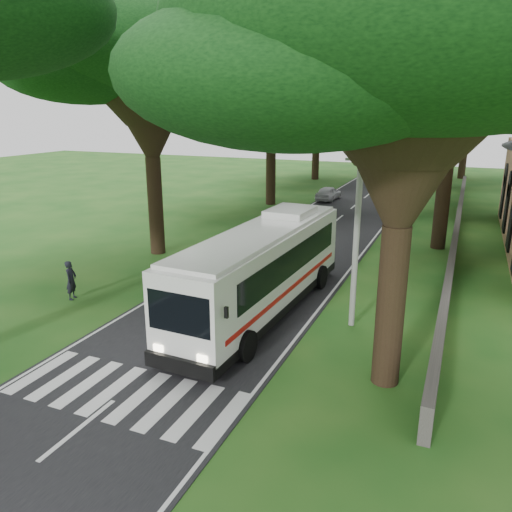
{
  "coord_description": "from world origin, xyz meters",
  "views": [
    {
      "loc": [
        9.29,
        -13.15,
        8.69
      ],
      "look_at": [
        0.8,
        6.9,
        2.2
      ],
      "focal_mm": 35.0,
      "sensor_mm": 36.0,
      "label": 1
    }
  ],
  "objects_px": {
    "coach_bus": "(263,268)",
    "distant_car_a": "(328,193)",
    "pole_far": "(434,150)",
    "distant_car_b": "(378,171)",
    "pole_near": "(357,227)",
    "pedestrian": "(71,280)",
    "pole_mid": "(413,171)"
  },
  "relations": [
    {
      "from": "distant_car_b",
      "to": "pole_near",
      "type": "bearing_deg",
      "value": -73.61
    },
    {
      "from": "coach_bus",
      "to": "pedestrian",
      "type": "distance_m",
      "value": 9.18
    },
    {
      "from": "pole_far",
      "to": "coach_bus",
      "type": "xyz_separation_m",
      "value": [
        -3.93,
        -40.16,
        -2.14
      ]
    },
    {
      "from": "pole_near",
      "to": "coach_bus",
      "type": "height_order",
      "value": "pole_near"
    },
    {
      "from": "pole_mid",
      "to": "distant_car_a",
      "type": "height_order",
      "value": "pole_mid"
    },
    {
      "from": "pole_near",
      "to": "pole_mid",
      "type": "distance_m",
      "value": 20.0
    },
    {
      "from": "pedestrian",
      "to": "distant_car_a",
      "type": "bearing_deg",
      "value": -23.13
    },
    {
      "from": "pole_near",
      "to": "distant_car_a",
      "type": "bearing_deg",
      "value": 106.94
    },
    {
      "from": "pole_far",
      "to": "distant_car_a",
      "type": "relative_size",
      "value": 1.98
    },
    {
      "from": "pole_far",
      "to": "pole_near",
      "type": "bearing_deg",
      "value": -90.0
    },
    {
      "from": "coach_bus",
      "to": "pole_far",
      "type": "bearing_deg",
      "value": 86.95
    },
    {
      "from": "pole_far",
      "to": "coach_bus",
      "type": "height_order",
      "value": "pole_far"
    },
    {
      "from": "pole_mid",
      "to": "pole_far",
      "type": "distance_m",
      "value": 20.0
    },
    {
      "from": "pole_far",
      "to": "distant_car_b",
      "type": "bearing_deg",
      "value": 131.15
    },
    {
      "from": "coach_bus",
      "to": "distant_car_b",
      "type": "bearing_deg",
      "value": 96.52
    },
    {
      "from": "pole_mid",
      "to": "distant_car_a",
      "type": "distance_m",
      "value": 12.12
    },
    {
      "from": "pole_mid",
      "to": "coach_bus",
      "type": "height_order",
      "value": "pole_mid"
    },
    {
      "from": "pole_mid",
      "to": "coach_bus",
      "type": "bearing_deg",
      "value": -101.02
    },
    {
      "from": "pole_near",
      "to": "distant_car_a",
      "type": "xyz_separation_m",
      "value": [
        -8.5,
        27.91,
        -3.46
      ]
    },
    {
      "from": "pole_near",
      "to": "pole_mid",
      "type": "height_order",
      "value": "same"
    },
    {
      "from": "coach_bus",
      "to": "distant_car_a",
      "type": "distance_m",
      "value": 28.47
    },
    {
      "from": "pole_mid",
      "to": "pole_far",
      "type": "xyz_separation_m",
      "value": [
        0.0,
        20.0,
        0.0
      ]
    },
    {
      "from": "pole_far",
      "to": "distant_car_a",
      "type": "distance_m",
      "value": 15.18
    },
    {
      "from": "pole_mid",
      "to": "distant_car_b",
      "type": "height_order",
      "value": "pole_mid"
    },
    {
      "from": "distant_car_b",
      "to": "pole_far",
      "type": "bearing_deg",
      "value": -41.05
    },
    {
      "from": "pole_near",
      "to": "distant_car_b",
      "type": "distance_m",
      "value": 49.03
    },
    {
      "from": "distant_car_b",
      "to": "pole_mid",
      "type": "bearing_deg",
      "value": -67.76
    },
    {
      "from": "distant_car_a",
      "to": "pedestrian",
      "type": "bearing_deg",
      "value": 85.26
    },
    {
      "from": "distant_car_a",
      "to": "pedestrian",
      "type": "distance_m",
      "value": 30.43
    },
    {
      "from": "pole_near",
      "to": "pole_far",
      "type": "relative_size",
      "value": 1.0
    },
    {
      "from": "pole_far",
      "to": "distant_car_b",
      "type": "xyz_separation_m",
      "value": [
        -7.3,
        8.36,
        -3.49
      ]
    },
    {
      "from": "pole_near",
      "to": "coach_bus",
      "type": "bearing_deg",
      "value": -177.71
    }
  ]
}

